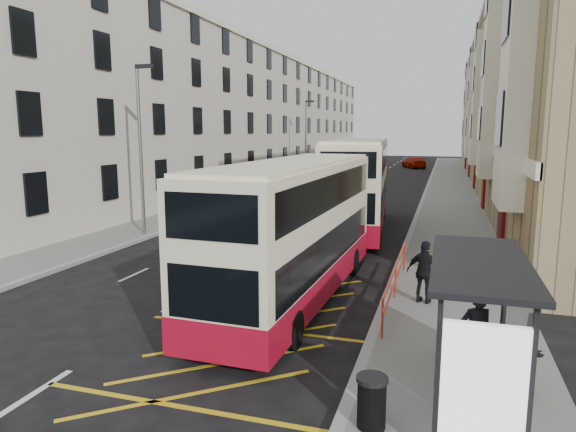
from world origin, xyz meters
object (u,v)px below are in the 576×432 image
(double_decker_rear, at_px, (358,185))
(street_lamp_near, at_px, (141,141))
(car_silver, at_px, (350,166))
(car_red, at_px, (414,162))
(white_van, at_px, (313,177))
(car_dark, at_px, (360,160))
(pedestrian_far, at_px, (425,272))
(double_decker_front, at_px, (294,231))
(pedestrian_near, at_px, (475,335))
(bus_shelter, at_px, (488,307))
(pedestrian_mid, at_px, (522,358))
(litter_bin, at_px, (372,401))
(street_lamp_far, at_px, (306,135))

(double_decker_rear, bearing_deg, street_lamp_near, -159.04)
(car_silver, distance_m, car_red, 12.09)
(white_van, height_order, car_dark, white_van)
(pedestrian_far, height_order, white_van, pedestrian_far)
(white_van, xyz_separation_m, car_red, (7.83, 26.27, -0.01))
(double_decker_front, bearing_deg, pedestrian_near, -36.70)
(pedestrian_far, distance_m, car_silver, 50.18)
(street_lamp_near, relative_size, pedestrian_far, 4.36)
(bus_shelter, xyz_separation_m, pedestrian_mid, (0.71, 0.82, -1.18))
(pedestrian_far, relative_size, car_dark, 0.40)
(pedestrian_mid, xyz_separation_m, car_silver, (-13.02, 54.02, -0.18))
(litter_bin, xyz_separation_m, pedestrian_far, (0.56, 6.84, 0.45))
(street_lamp_far, bearing_deg, litter_bin, -73.45)
(double_decker_front, height_order, pedestrian_mid, double_decker_front)
(street_lamp_near, height_order, double_decker_rear, street_lamp_near)
(street_lamp_far, relative_size, double_decker_rear, 0.67)
(double_decker_front, relative_size, pedestrian_near, 5.83)
(double_decker_rear, height_order, pedestrian_far, double_decker_rear)
(pedestrian_near, relative_size, car_red, 0.35)
(double_decker_rear, height_order, car_red, double_decker_rear)
(bus_shelter, height_order, car_red, bus_shelter)
(bus_shelter, xyz_separation_m, double_decker_front, (-5.04, 5.40, 0.02))
(car_dark, bearing_deg, pedestrian_near, -57.28)
(litter_bin, bearing_deg, car_dark, 99.45)
(bus_shelter, xyz_separation_m, litter_bin, (-1.82, -0.94, -1.52))
(white_van, bearing_deg, double_decker_front, -64.95)
(street_lamp_far, xyz_separation_m, car_red, (9.59, 22.14, -3.87))
(car_silver, bearing_deg, double_decker_rear, -94.38)
(street_lamp_far, bearing_deg, car_silver, 79.20)
(bus_shelter, height_order, car_dark, bus_shelter)
(pedestrian_near, height_order, pedestrian_mid, pedestrian_near)
(double_decker_front, distance_m, pedestrian_mid, 7.45)
(white_van, distance_m, car_silver, 16.59)
(pedestrian_mid, distance_m, car_red, 63.98)
(bus_shelter, distance_m, double_decker_front, 7.39)
(pedestrian_mid, bearing_deg, street_lamp_far, 92.38)
(double_decker_rear, bearing_deg, pedestrian_far, -76.39)
(pedestrian_mid, bearing_deg, pedestrian_near, 124.08)
(double_decker_rear, height_order, litter_bin, double_decker_rear)
(pedestrian_far, relative_size, car_silver, 0.40)
(pedestrian_mid, height_order, car_silver, pedestrian_mid)
(litter_bin, height_order, car_dark, car_dark)
(car_red, bearing_deg, car_silver, 31.53)
(double_decker_rear, bearing_deg, car_red, 84.70)
(car_dark, relative_size, car_red, 0.85)
(litter_bin, xyz_separation_m, car_dark, (-11.38, 68.39, 0.13))
(street_lamp_near, bearing_deg, white_van, 86.11)
(pedestrian_near, bearing_deg, bus_shelter, 71.52)
(double_decker_front, xyz_separation_m, pedestrian_far, (3.79, 0.50, -1.09))
(street_lamp_near, height_order, pedestrian_far, street_lamp_near)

